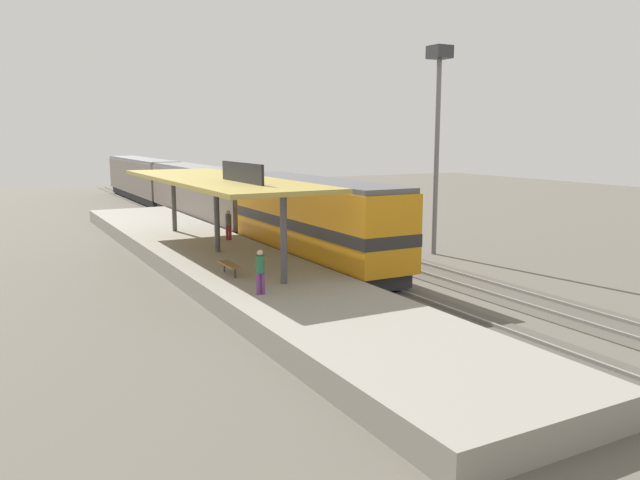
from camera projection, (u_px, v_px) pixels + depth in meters
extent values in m
plane|color=#5B564C|center=(329.00, 257.00, 35.55)|extent=(120.00, 120.00, 0.00)
cube|color=#4E4941|center=(298.00, 260.00, 34.61)|extent=(3.20, 110.00, 0.04)
cube|color=gray|center=(286.00, 260.00, 34.26)|extent=(0.10, 110.00, 0.16)
cube|color=gray|center=(309.00, 258.00, 34.94)|extent=(0.10, 110.00, 0.16)
cube|color=#4E4941|center=(368.00, 253.00, 36.77)|extent=(3.20, 110.00, 0.04)
cube|color=gray|center=(357.00, 253.00, 36.42)|extent=(0.10, 110.00, 0.16)
cube|color=gray|center=(378.00, 250.00, 37.10)|extent=(0.10, 110.00, 0.16)
cube|color=gray|center=(218.00, 260.00, 32.37)|extent=(6.00, 44.00, 0.90)
cylinder|color=#47474C|center=(284.00, 240.00, 25.07)|extent=(0.28, 0.28, 3.60)
cylinder|color=#47474C|center=(217.00, 217.00, 32.00)|extent=(0.28, 0.28, 3.60)
cylinder|color=#47474C|center=(174.00, 202.00, 38.94)|extent=(0.28, 0.28, 3.60)
cube|color=#A38E3D|center=(216.00, 180.00, 31.69)|extent=(5.20, 18.00, 0.20)
cube|color=black|center=(242.00, 172.00, 28.48)|extent=(0.12, 4.80, 0.90)
cylinder|color=#333338|center=(235.00, 273.00, 26.26)|extent=(0.07, 0.07, 0.42)
cylinder|color=#333338|center=(224.00, 268.00, 27.39)|extent=(0.07, 0.07, 0.42)
cube|color=brown|center=(229.00, 265.00, 26.79)|extent=(0.44, 1.70, 0.08)
cube|color=#28282D|center=(314.00, 257.00, 32.86)|extent=(2.60, 13.60, 0.70)
cube|color=orange|center=(314.00, 217.00, 32.52)|extent=(2.90, 14.40, 3.50)
cube|color=#515156|center=(314.00, 181.00, 32.21)|extent=(2.78, 14.11, 0.24)
cube|color=#282828|center=(314.00, 222.00, 32.56)|extent=(2.93, 14.43, 0.56)
cube|color=#28282D|center=(205.00, 218.00, 48.47)|extent=(2.60, 19.20, 0.70)
cube|color=slate|center=(204.00, 192.00, 48.13)|extent=(2.90, 20.00, 3.30)
cube|color=slate|center=(204.00, 169.00, 47.84)|extent=(2.78, 19.60, 0.24)
cube|color=#28282D|center=(143.00, 195.00, 66.49)|extent=(2.60, 19.20, 0.70)
cube|color=slate|center=(142.00, 176.00, 66.16)|extent=(2.90, 20.00, 3.30)
cube|color=slate|center=(141.00, 160.00, 65.87)|extent=(2.78, 19.60, 0.24)
cylinder|color=slate|center=(436.00, 159.00, 35.57)|extent=(0.28, 0.28, 11.00)
cube|color=#333338|center=(440.00, 52.00, 34.60)|extent=(1.10, 1.10, 0.70)
cylinder|color=maroon|center=(227.00, 233.00, 35.77)|extent=(0.16, 0.16, 0.84)
cylinder|color=maroon|center=(230.00, 233.00, 35.85)|extent=(0.16, 0.16, 0.84)
cylinder|color=#4C4C51|center=(228.00, 220.00, 35.69)|extent=(0.34, 0.34, 0.64)
sphere|color=tan|center=(228.00, 212.00, 35.62)|extent=(0.23, 0.23, 0.23)
cylinder|color=#663375|center=(258.00, 284.00, 23.52)|extent=(0.16, 0.16, 0.84)
cylinder|color=#663375|center=(263.00, 283.00, 23.61)|extent=(0.16, 0.16, 0.84)
cylinder|color=#23603D|center=(260.00, 264.00, 23.44)|extent=(0.34, 0.34, 0.64)
sphere|color=tan|center=(260.00, 253.00, 23.37)|extent=(0.23, 0.23, 0.23)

